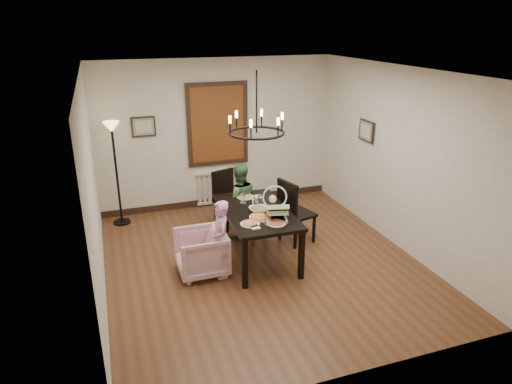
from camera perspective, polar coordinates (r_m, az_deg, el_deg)
room_shell at (r=6.72m, az=-0.30°, el=3.23°), size 4.51×5.00×2.81m
dining_table at (r=6.78m, az=0.06°, el=-2.95°), size 0.98×1.69×0.78m
chair_far at (r=7.92m, az=-3.32°, el=-0.95°), size 0.56×0.56×1.00m
chair_right at (r=7.38m, az=5.20°, el=-2.29°), size 0.59×0.59×1.09m
armchair at (r=6.58m, az=-6.86°, el=-7.54°), size 0.71×0.69×0.64m
elderly_woman at (r=6.41m, az=-4.44°, el=-6.72°), size 0.24×0.35×0.94m
seated_man at (r=7.51m, az=-2.09°, el=-1.95°), size 0.54×0.43×1.06m
baby_bouncer at (r=6.42m, az=2.49°, el=-1.94°), size 0.48×0.58×0.33m
salad_bowl at (r=6.68m, az=0.30°, el=-2.17°), size 0.32×0.32×0.08m
pizza_platter at (r=6.48m, az=0.55°, el=-3.11°), size 0.32×0.32×0.04m
drinking_glass at (r=6.80m, az=0.03°, el=-1.45°), size 0.07×0.07×0.14m
window_blinds at (r=8.61m, az=-4.81°, el=8.44°), size 1.00×0.03×1.40m
radiator at (r=8.98m, az=-4.61°, el=0.64°), size 0.92×0.12×0.62m
picture_back at (r=8.40m, az=-13.88°, el=7.94°), size 0.42×0.03×0.36m
picture_right at (r=8.06m, az=13.63°, el=7.44°), size 0.03×0.42×0.36m
floor_lamp at (r=8.25m, az=-17.00°, el=2.00°), size 0.30×0.30×1.80m
chandelier at (r=6.39m, az=0.07°, el=7.42°), size 0.80×0.80×0.04m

